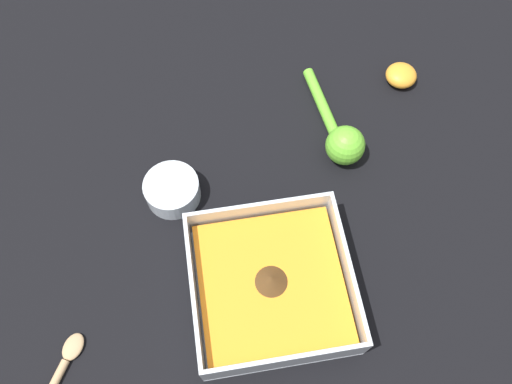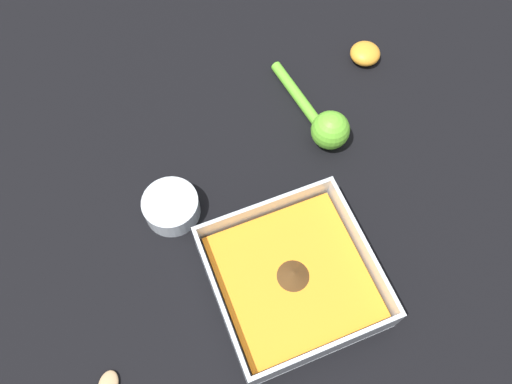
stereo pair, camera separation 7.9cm
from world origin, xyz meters
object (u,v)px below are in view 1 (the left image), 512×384
at_px(lemon_squeezer, 341,138).
at_px(square_dish, 271,285).
at_px(lemon_half, 401,75).
at_px(spice_bowl, 172,191).

bearing_deg(lemon_squeezer, square_dish, -42.10).
distance_m(square_dish, lemon_half, 0.47).
bearing_deg(spice_bowl, lemon_squeezer, -170.76).
xyz_separation_m(square_dish, lemon_half, (-0.31, -0.36, -0.01)).
height_order(square_dish, spice_bowl, square_dish).
relative_size(square_dish, spice_bowl, 2.55).
bearing_deg(lemon_half, spice_bowl, 21.49).
xyz_separation_m(square_dish, spice_bowl, (0.13, -0.18, -0.01)).
distance_m(spice_bowl, lemon_squeezer, 0.30).
xyz_separation_m(spice_bowl, lemon_half, (-0.44, -0.17, -0.00)).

